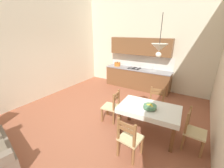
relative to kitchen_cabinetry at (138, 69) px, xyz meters
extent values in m
cube|color=#99563D|center=(0.10, -2.89, -0.91)|extent=(6.17, 6.92, 0.10)
cube|color=beige|center=(0.10, 0.33, 1.23)|extent=(6.17, 0.12, 4.18)
cube|color=beige|center=(-2.75, -2.89, 1.23)|extent=(0.12, 6.92, 4.18)
cube|color=brown|center=(0.01, -0.04, -0.43)|extent=(2.89, 0.60, 0.86)
cube|color=gray|center=(0.01, -0.05, 0.02)|extent=(2.92, 0.63, 0.04)
cube|color=silver|center=(0.01, 0.26, 0.32)|extent=(2.89, 0.01, 0.55)
cube|color=brown|center=(0.01, 0.09, 0.99)|extent=(2.66, 0.34, 0.70)
cube|color=black|center=(0.01, -0.31, -0.81)|extent=(2.85, 0.02, 0.09)
cylinder|color=silver|center=(0.66, -0.04, 0.04)|extent=(0.34, 0.34, 0.02)
cylinder|color=silver|center=(0.66, 0.10, 0.15)|extent=(0.02, 0.02, 0.22)
cube|color=black|center=(-0.14, -0.04, 0.05)|extent=(0.52, 0.42, 0.01)
cylinder|color=silver|center=(-0.27, -0.14, 0.06)|extent=(0.11, 0.11, 0.01)
cylinder|color=silver|center=(-0.01, -0.14, 0.06)|extent=(0.11, 0.11, 0.01)
cylinder|color=silver|center=(-0.27, 0.06, 0.06)|extent=(0.11, 0.11, 0.01)
cylinder|color=silver|center=(-0.01, 0.06, 0.06)|extent=(0.11, 0.11, 0.01)
cylinder|color=orange|center=(-1.01, -0.06, 0.12)|extent=(0.28, 0.28, 0.15)
cylinder|color=orange|center=(-1.01, -0.06, 0.20)|extent=(0.29, 0.29, 0.02)
sphere|color=black|center=(-1.01, -0.06, 0.23)|extent=(0.04, 0.04, 0.04)
cube|color=brown|center=(1.49, -2.83, -0.12)|extent=(1.41, 0.92, 0.02)
cube|color=brown|center=(0.90, -3.22, -0.49)|extent=(0.08, 0.08, 0.73)
cube|color=brown|center=(2.13, -3.13, -0.49)|extent=(0.08, 0.08, 0.73)
cube|color=brown|center=(0.85, -2.53, -0.49)|extent=(0.08, 0.08, 0.73)
cube|color=brown|center=(2.08, -2.43, -0.49)|extent=(0.08, 0.08, 0.73)
cube|color=silver|center=(1.49, -2.83, -0.10)|extent=(1.48, 0.98, 0.00)
cube|color=silver|center=(1.52, -3.26, -0.17)|extent=(1.41, 0.11, 0.12)
cube|color=silver|center=(1.46, -2.39, -0.17)|extent=(1.41, 0.11, 0.12)
cube|color=silver|center=(0.79, -2.88, -0.17)|extent=(0.07, 0.87, 0.12)
cube|color=silver|center=(2.20, -2.77, -0.17)|extent=(0.07, 0.87, 0.12)
cube|color=#D1BC89|center=(1.42, -3.68, -0.43)|extent=(0.46, 0.46, 0.04)
cube|color=olive|center=(1.25, -3.48, -0.65)|extent=(0.05, 0.05, 0.41)
cube|color=olive|center=(1.61, -3.51, -0.65)|extent=(0.05, 0.05, 0.41)
cube|color=olive|center=(1.22, -3.84, -0.39)|extent=(0.05, 0.05, 0.93)
cube|color=olive|center=(1.58, -3.87, -0.39)|extent=(0.05, 0.05, 0.93)
cube|color=olive|center=(1.40, -3.86, -0.01)|extent=(0.32, 0.06, 0.07)
cube|color=olive|center=(1.40, -3.86, -0.12)|extent=(0.32, 0.06, 0.07)
cube|color=#D1BC89|center=(1.46, -2.06, -0.43)|extent=(0.50, 0.50, 0.04)
cube|color=olive|center=(1.67, -2.20, -0.65)|extent=(0.05, 0.05, 0.41)
cube|color=olive|center=(1.32, -2.27, -0.65)|extent=(0.05, 0.05, 0.41)
cube|color=olive|center=(1.60, -1.84, -0.39)|extent=(0.05, 0.05, 0.93)
cube|color=olive|center=(1.25, -1.92, -0.39)|extent=(0.05, 0.05, 0.93)
cube|color=olive|center=(1.42, -1.88, -0.01)|extent=(0.32, 0.09, 0.07)
cube|color=olive|center=(1.42, -1.88, -0.12)|extent=(0.32, 0.09, 0.07)
cube|color=#D1BC89|center=(0.37, -2.82, -0.43)|extent=(0.47, 0.47, 0.04)
cube|color=olive|center=(0.22, -3.02, -0.65)|extent=(0.05, 0.05, 0.41)
cube|color=olive|center=(0.17, -2.66, -0.65)|extent=(0.05, 0.05, 0.41)
cube|color=olive|center=(0.58, -2.97, -0.39)|extent=(0.05, 0.05, 0.93)
cube|color=olive|center=(0.53, -2.61, -0.39)|extent=(0.05, 0.05, 0.93)
cube|color=olive|center=(0.55, -2.79, -0.01)|extent=(0.07, 0.32, 0.07)
cube|color=olive|center=(0.55, -2.79, -0.12)|extent=(0.07, 0.32, 0.07)
cube|color=#D1BC89|center=(2.51, -2.79, -0.43)|extent=(0.44, 0.44, 0.04)
cube|color=olive|center=(2.70, -2.62, -0.65)|extent=(0.05, 0.05, 0.41)
cube|color=olive|center=(2.68, -2.98, -0.65)|extent=(0.05, 0.05, 0.41)
cube|color=olive|center=(2.34, -2.60, -0.39)|extent=(0.05, 0.05, 0.93)
cube|color=olive|center=(2.32, -2.96, -0.39)|extent=(0.05, 0.05, 0.93)
cube|color=olive|center=(2.33, -2.78, -0.01)|extent=(0.04, 0.32, 0.07)
cube|color=olive|center=(2.33, -2.78, -0.12)|extent=(0.04, 0.32, 0.07)
cylinder|color=#4C7F5B|center=(1.52, -2.90, -0.09)|extent=(0.17, 0.17, 0.02)
cylinder|color=#4C7F5B|center=(1.52, -2.90, -0.04)|extent=(0.30, 0.30, 0.07)
sphere|color=gold|center=(1.47, -2.89, -0.03)|extent=(0.09, 0.09, 0.09)
sphere|color=gold|center=(1.58, -2.92, -0.04)|extent=(0.08, 0.08, 0.08)
sphere|color=gold|center=(1.52, -2.87, -0.03)|extent=(0.10, 0.10, 0.10)
cylinder|color=black|center=(1.61, -2.97, 1.64)|extent=(0.01, 0.01, 0.57)
cone|color=silver|center=(1.61, -2.97, 1.31)|extent=(0.32, 0.32, 0.14)
sphere|color=white|center=(1.61, -2.97, 1.17)|extent=(0.11, 0.11, 0.11)
camera|label=1|loc=(2.35, -5.87, 1.61)|focal=23.07mm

